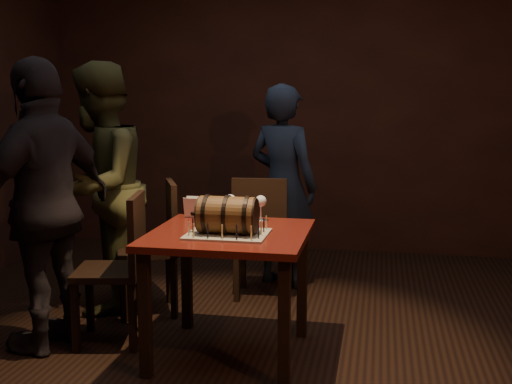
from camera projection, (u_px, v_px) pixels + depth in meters
room_shell at (251, 117)px, 3.74m from camera, size 5.04×5.04×2.80m
pub_table at (229, 250)px, 3.71m from camera, size 0.90×0.90×0.75m
cake_board at (228, 234)px, 3.60m from camera, size 0.45×0.35×0.01m
barrel_cake at (227, 215)px, 3.58m from camera, size 0.38×0.22×0.22m
birthday_candles at (228, 226)px, 3.59m from camera, size 0.40×0.30×0.09m
wine_glass_left at (209, 203)px, 3.97m from camera, size 0.07×0.07×0.16m
wine_glass_mid at (230, 201)px, 4.02m from camera, size 0.07×0.07×0.16m
wine_glass_right at (261, 202)px, 3.98m from camera, size 0.07×0.07×0.16m
pint_of_ale at (216, 213)px, 3.86m from camera, size 0.07×0.07×0.15m
menu_card at (193, 208)px, 4.09m from camera, size 0.10×0.05×0.13m
chair_back at (261, 231)px, 4.76m from camera, size 0.43×0.43×0.93m
chair_left_rear at (158, 240)px, 4.48m from camera, size 0.53×0.53×0.93m
chair_left_front at (122, 260)px, 3.93m from camera, size 0.47×0.47×0.93m
person_back at (283, 186)px, 5.10m from camera, size 0.69×0.58×1.61m
person_left_rear at (100, 188)px, 4.51m from camera, size 0.68×0.87×1.75m
person_left_front at (46, 206)px, 3.81m from camera, size 0.68×1.10×1.75m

